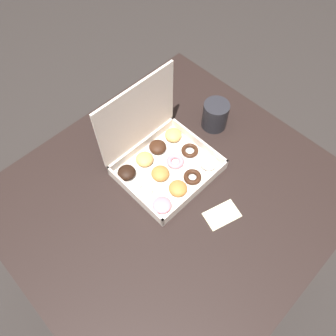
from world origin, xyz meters
TOP-DOWN VIEW (x-y plane):
  - ground_plane at (0.00, 0.00)m, footprint 8.00×8.00m
  - dining_table at (0.00, 0.00)m, footprint 1.05×0.97m
  - donut_box at (0.05, 0.11)m, footprint 0.32×0.28m
  - coffee_mug at (0.32, 0.10)m, footprint 0.09×0.09m
  - paper_napkin at (0.06, -0.17)m, footprint 0.13×0.10m

SIDE VIEW (x-z plane):
  - ground_plane at x=0.00m, z-range 0.00..0.00m
  - dining_table at x=0.00m, z-range 0.26..0.98m
  - paper_napkin at x=0.06m, z-range 0.71..0.72m
  - donut_box at x=0.05m, z-range 0.61..0.92m
  - coffee_mug at x=0.32m, z-range 0.71..0.82m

